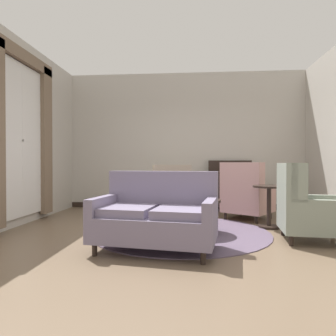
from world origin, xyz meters
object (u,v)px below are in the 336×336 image
object	(u,v)px
coffee_table	(194,206)
porcelain_vase	(194,190)
armchair_back_corner	(170,194)
side_table	(269,202)
settee	(156,217)
armchair_foreground_right	(246,196)
sideboard	(231,188)
armchair_near_window	(306,209)

from	to	relation	value
coffee_table	porcelain_vase	xyz separation A→B (m)	(-0.00, 0.02, 0.24)
armchair_back_corner	side_table	distance (m)	1.97
coffee_table	side_table	bearing A→B (deg)	21.41
armchair_back_corner	settee	bearing A→B (deg)	74.17
settee	armchair_foreground_right	size ratio (longest dim) A/B	1.42
armchair_foreground_right	armchair_back_corner	xyz separation A→B (m)	(-1.46, 0.27, -0.02)
armchair_back_corner	sideboard	size ratio (longest dim) A/B	0.92
porcelain_vase	sideboard	xyz separation A→B (m)	(0.83, 2.31, -0.14)
coffee_table	armchair_foreground_right	distance (m)	1.54
porcelain_vase	sideboard	bearing A→B (deg)	70.24
settee	side_table	world-z (taller)	settee
porcelain_vase	armchair_near_window	world-z (taller)	armchair_near_window
porcelain_vase	armchair_foreground_right	world-z (taller)	armchair_foreground_right
settee	armchair_foreground_right	world-z (taller)	armchair_foreground_right
armchair_back_corner	armchair_foreground_right	bearing A→B (deg)	153.17
armchair_near_window	side_table	size ratio (longest dim) A/B	1.53
coffee_table	armchair_near_window	xyz separation A→B (m)	(1.52, -0.35, 0.03)
sideboard	porcelain_vase	bearing A→B (deg)	-109.76
coffee_table	settee	size ratio (longest dim) A/B	0.52
side_table	armchair_near_window	bearing A→B (deg)	-70.56
coffee_table	sideboard	distance (m)	2.48
coffee_table	armchair_back_corner	xyz separation A→B (m)	(-0.48, 1.46, 0.03)
armchair_near_window	armchair_foreground_right	world-z (taller)	armchair_foreground_right
coffee_table	armchair_foreground_right	bearing A→B (deg)	50.66
porcelain_vase	armchair_near_window	bearing A→B (deg)	-13.54
coffee_table	porcelain_vase	bearing A→B (deg)	92.98
coffee_table	settee	bearing A→B (deg)	-116.27
armchair_foreground_right	sideboard	size ratio (longest dim) A/B	0.97
coffee_table	settee	xyz separation A→B (m)	(-0.46, -0.94, -0.01)
porcelain_vase	sideboard	distance (m)	2.46
armchair_back_corner	sideboard	xyz separation A→B (m)	(1.31, 0.87, 0.07)
coffee_table	side_table	world-z (taller)	side_table
armchair_foreground_right	armchair_back_corner	size ratio (longest dim) A/B	1.05
armchair_near_window	armchair_foreground_right	distance (m)	1.63
porcelain_vase	settee	bearing A→B (deg)	-115.81
coffee_table	armchair_near_window	size ratio (longest dim) A/B	0.76
armchair_near_window	porcelain_vase	bearing A→B (deg)	82.64
porcelain_vase	side_table	bearing A→B (deg)	20.68
coffee_table	side_table	distance (m)	1.32
armchair_back_corner	sideboard	bearing A→B (deg)	-162.77
coffee_table	sideboard	xyz separation A→B (m)	(0.83, 2.33, 0.10)
armchair_foreground_right	armchair_back_corner	distance (m)	1.48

